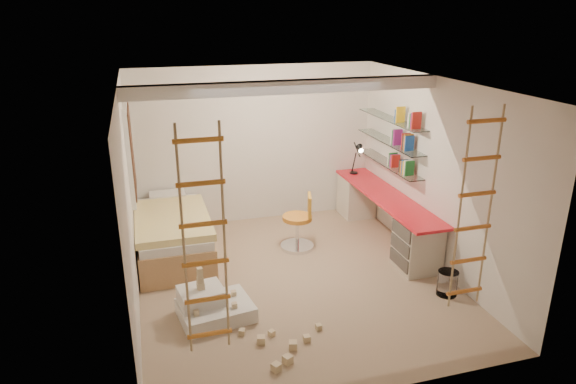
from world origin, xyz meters
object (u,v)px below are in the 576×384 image
object	(u,v)px
desk	(384,215)
play_platform	(212,306)
bed	(173,234)
swivel_chair	(299,229)

from	to	relation	value
desk	play_platform	size ratio (longest dim) A/B	3.08
bed	play_platform	distance (m)	1.82
bed	swivel_chair	world-z (taller)	swivel_chair
desk	swivel_chair	bearing A→B (deg)	177.54
swivel_chair	play_platform	bearing A→B (deg)	-136.03
swivel_chair	bed	bearing A→B (deg)	170.54
desk	bed	bearing A→B (deg)	173.51
bed	play_platform	xyz separation A→B (m)	(0.30, -1.79, -0.19)
swivel_chair	play_platform	xyz separation A→B (m)	(-1.53, -1.48, -0.17)
desk	play_platform	distance (m)	3.24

